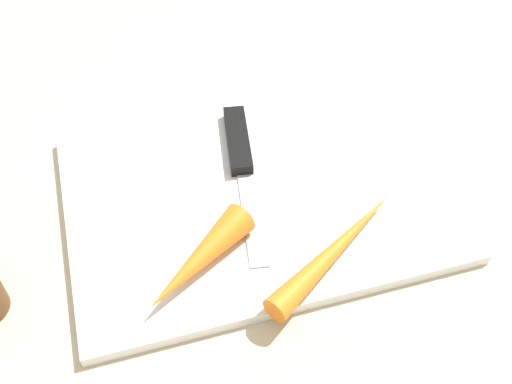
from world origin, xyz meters
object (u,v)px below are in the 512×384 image
at_px(cutting_board, 256,196).
at_px(carrot_short, 198,261).
at_px(carrot_long, 336,249).
at_px(knife, 243,149).

height_order(cutting_board, carrot_short, carrot_short).
relative_size(cutting_board, carrot_long, 2.16).
bearing_deg(cutting_board, carrot_short, 45.36).
bearing_deg(knife, carrot_short, -21.13).
relative_size(carrot_long, carrot_short, 1.39).
distance_m(cutting_board, carrot_short, 0.11).
distance_m(carrot_long, carrot_short, 0.12).
bearing_deg(carrot_short, cutting_board, -171.03).
relative_size(knife, carrot_long, 1.20).
distance_m(knife, carrot_long, 0.15).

